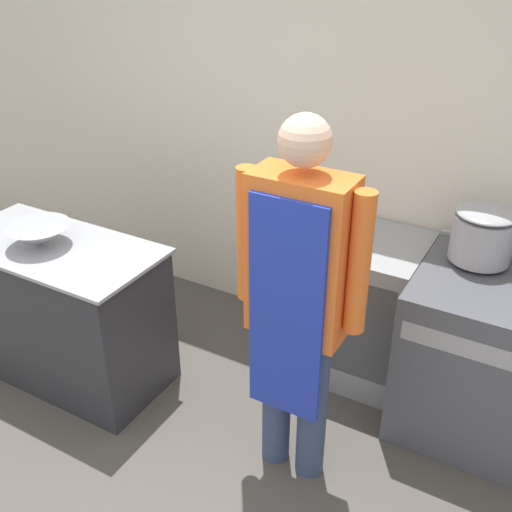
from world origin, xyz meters
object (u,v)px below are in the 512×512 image
(stove, at_px, (496,358))
(mixing_bowl, at_px, (39,235))
(person_cook, at_px, (298,293))
(stock_pot, at_px, (483,234))
(fridge_unit, at_px, (366,308))

(stove, bearing_deg, mixing_bowl, -160.99)
(person_cook, bearing_deg, mixing_bowl, -178.49)
(stove, xyz_separation_m, stock_pot, (-0.20, 0.14, 0.61))
(fridge_unit, relative_size, stock_pot, 2.88)
(person_cook, bearing_deg, fridge_unit, 87.54)
(stock_pot, bearing_deg, fridge_unit, -177.95)
(fridge_unit, relative_size, mixing_bowl, 2.51)
(stove, height_order, stock_pot, stock_pot)
(fridge_unit, height_order, person_cook, person_cook)
(mixing_bowl, bearing_deg, fridge_unit, 30.33)
(stove, height_order, person_cook, person_cook)
(mixing_bowl, height_order, stock_pot, stock_pot)
(person_cook, height_order, mixing_bowl, person_cook)
(mixing_bowl, bearing_deg, stock_pot, 23.90)
(stove, distance_m, person_cook, 1.24)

